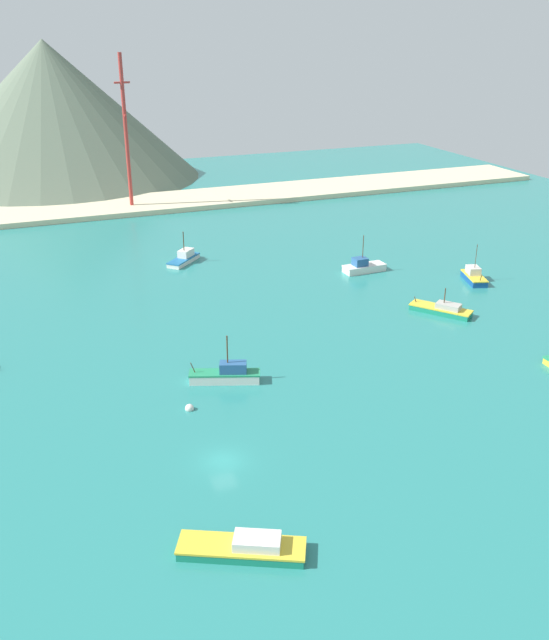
% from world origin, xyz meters
% --- Properties ---
extents(ground, '(260.00, 280.00, 0.50)m').
position_xyz_m(ground, '(0.00, 30.00, -0.25)').
color(ground, teal).
extents(fishing_boat_1, '(4.54, 7.24, 6.61)m').
position_xyz_m(fishing_boat_1, '(56.81, 35.76, 0.89)').
color(fishing_boat_1, '#14478C').
rests_on(fishing_boat_1, ground).
extents(fishing_boat_3, '(7.86, 9.20, 4.18)m').
position_xyz_m(fishing_boat_3, '(43.35, 25.35, 0.68)').
color(fishing_boat_3, '#198466').
rests_on(fishing_boat_3, ground).
extents(fishing_boat_5, '(7.54, 7.61, 5.91)m').
position_xyz_m(fishing_boat_5, '(12.69, 64.23, 0.83)').
color(fishing_boat_5, silver).
rests_on(fishing_boat_5, ground).
extents(fishing_boat_6, '(11.03, 7.47, 1.82)m').
position_xyz_m(fishing_boat_6, '(-2.39, -13.52, 0.66)').
color(fishing_boat_6, '#198466').
rests_on(fishing_boat_6, ground).
extents(fishing_boat_7, '(9.03, 5.12, 6.28)m').
position_xyz_m(fishing_boat_7, '(5.60, 16.31, 0.98)').
color(fishing_boat_7, silver).
rests_on(fishing_boat_7, ground).
extents(fishing_boat_9, '(7.86, 3.15, 6.80)m').
position_xyz_m(fishing_boat_9, '(41.36, 47.23, 0.93)').
color(fishing_boat_9, silver).
rests_on(fishing_boat_9, ground).
extents(buoy_0, '(1.02, 1.02, 1.02)m').
position_xyz_m(buoy_0, '(-0.53, 11.31, 0.18)').
color(buoy_0, silver).
rests_on(buoy_0, ground).
extents(beach_strip, '(247.00, 18.55, 1.20)m').
position_xyz_m(beach_strip, '(0.00, 109.92, 0.60)').
color(beach_strip, beige).
rests_on(beach_strip, ground).
extents(hill_central, '(81.14, 81.14, 37.49)m').
position_xyz_m(hill_central, '(-1.63, 152.98, 18.74)').
color(hill_central, '#60705B').
rests_on(hill_central, ground).
extents(radio_tower, '(3.54, 2.83, 35.42)m').
position_xyz_m(radio_tower, '(11.19, 107.74, 18.06)').
color(radio_tower, '#B7332D').
rests_on(radio_tower, ground).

